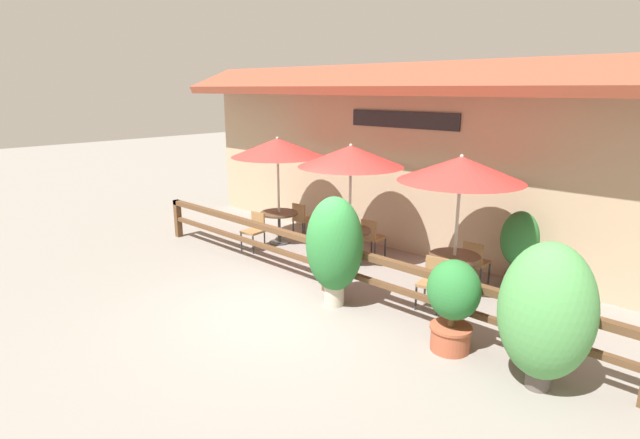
{
  "coord_description": "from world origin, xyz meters",
  "views": [
    {
      "loc": [
        5.87,
        -5.35,
        3.67
      ],
      "look_at": [
        -0.55,
        1.45,
        1.2
      ],
      "focal_mm": 28.0,
      "sensor_mm": 36.0,
      "label": 1
    }
  ],
  "objects_px": {
    "chair_near_wallside": "(302,218)",
    "dining_table_middle": "(349,237)",
    "patio_umbrella_near": "(278,148)",
    "chair_near_streetside": "(255,229)",
    "patio_umbrella_middle": "(351,156)",
    "chair_far_streetside": "(433,280)",
    "chair_far_wallside": "(475,261)",
    "potted_plant_small_flowering": "(334,246)",
    "dining_table_far": "(454,263)",
    "potted_plant_corner_fern": "(546,312)",
    "dining_table_near": "(279,218)",
    "chair_middle_streetside": "(328,250)",
    "potted_plant_tall_tropical": "(519,243)",
    "chair_middle_wallside": "(372,236)",
    "potted_plant_entrance_palm": "(453,301)",
    "patio_umbrella_far": "(461,169)"
  },
  "relations": [
    {
      "from": "chair_far_streetside",
      "to": "chair_far_wallside",
      "type": "relative_size",
      "value": 1.0
    },
    {
      "from": "patio_umbrella_middle",
      "to": "chair_middle_wallside",
      "type": "xyz_separation_m",
      "value": [
        0.07,
        0.68,
        -1.83
      ]
    },
    {
      "from": "chair_near_streetside",
      "to": "potted_plant_tall_tropical",
      "type": "distance_m",
      "value": 5.73
    },
    {
      "from": "patio_umbrella_near",
      "to": "chair_near_streetside",
      "type": "xyz_separation_m",
      "value": [
        -0.03,
        -0.74,
        -1.83
      ]
    },
    {
      "from": "chair_middle_wallside",
      "to": "dining_table_far",
      "type": "xyz_separation_m",
      "value": [
        2.37,
        -0.67,
        0.12
      ]
    },
    {
      "from": "chair_near_wallside",
      "to": "chair_middle_wallside",
      "type": "relative_size",
      "value": 1.0
    },
    {
      "from": "dining_table_middle",
      "to": "dining_table_near",
      "type": "bearing_deg",
      "value": 179.96
    },
    {
      "from": "patio_umbrella_far",
      "to": "potted_plant_corner_fern",
      "type": "bearing_deg",
      "value": -40.03
    },
    {
      "from": "patio_umbrella_near",
      "to": "patio_umbrella_middle",
      "type": "height_order",
      "value": "same"
    },
    {
      "from": "patio_umbrella_near",
      "to": "chair_far_wallside",
      "type": "bearing_deg",
      "value": 8.76
    },
    {
      "from": "chair_middle_wallside",
      "to": "chair_middle_streetside",
      "type": "bearing_deg",
      "value": 87.48
    },
    {
      "from": "chair_far_streetside",
      "to": "potted_plant_entrance_palm",
      "type": "height_order",
      "value": "potted_plant_entrance_palm"
    },
    {
      "from": "patio_umbrella_far",
      "to": "dining_table_far",
      "type": "distance_m",
      "value": 1.71
    },
    {
      "from": "dining_table_near",
      "to": "chair_middle_wallside",
      "type": "relative_size",
      "value": 1.04
    },
    {
      "from": "patio_umbrella_far",
      "to": "potted_plant_entrance_palm",
      "type": "xyz_separation_m",
      "value": [
        0.96,
        -1.8,
        -1.56
      ]
    },
    {
      "from": "chair_near_wallside",
      "to": "potted_plant_small_flowering",
      "type": "xyz_separation_m",
      "value": [
        3.33,
        -2.51,
        0.58
      ]
    },
    {
      "from": "chair_middle_wallside",
      "to": "chair_near_streetside",
      "type": "bearing_deg",
      "value": 31.14
    },
    {
      "from": "dining_table_middle",
      "to": "potted_plant_small_flowering",
      "type": "relative_size",
      "value": 0.47
    },
    {
      "from": "chair_middle_streetside",
      "to": "chair_far_streetside",
      "type": "height_order",
      "value": "same"
    },
    {
      "from": "dining_table_middle",
      "to": "potted_plant_corner_fern",
      "type": "xyz_separation_m",
      "value": [
        4.68,
        -1.86,
        0.41
      ]
    },
    {
      "from": "chair_near_streetside",
      "to": "potted_plant_small_flowering",
      "type": "bearing_deg",
      "value": -23.24
    },
    {
      "from": "chair_near_wallside",
      "to": "dining_table_middle",
      "type": "bearing_deg",
      "value": 155.82
    },
    {
      "from": "chair_near_wallside",
      "to": "potted_plant_small_flowering",
      "type": "height_order",
      "value": "potted_plant_small_flowering"
    },
    {
      "from": "chair_middle_wallside",
      "to": "dining_table_far",
      "type": "relative_size",
      "value": 0.97
    },
    {
      "from": "chair_far_wallside",
      "to": "potted_plant_corner_fern",
      "type": "bearing_deg",
      "value": 129.27
    },
    {
      "from": "dining_table_near",
      "to": "chair_middle_streetside",
      "type": "relative_size",
      "value": 1.04
    },
    {
      "from": "chair_near_streetside",
      "to": "dining_table_middle",
      "type": "distance_m",
      "value": 2.38
    },
    {
      "from": "dining_table_far",
      "to": "potted_plant_corner_fern",
      "type": "distance_m",
      "value": 2.95
    },
    {
      "from": "dining_table_near",
      "to": "potted_plant_corner_fern",
      "type": "height_order",
      "value": "potted_plant_corner_fern"
    },
    {
      "from": "chair_far_streetside",
      "to": "potted_plant_tall_tropical",
      "type": "distance_m",
      "value": 1.97
    },
    {
      "from": "chair_middle_streetside",
      "to": "potted_plant_corner_fern",
      "type": "bearing_deg",
      "value": -26.6
    },
    {
      "from": "dining_table_middle",
      "to": "potted_plant_small_flowering",
      "type": "distance_m",
      "value": 2.15
    },
    {
      "from": "potted_plant_small_flowering",
      "to": "dining_table_near",
      "type": "bearing_deg",
      "value": 152.33
    },
    {
      "from": "chair_middle_streetside",
      "to": "dining_table_far",
      "type": "height_order",
      "value": "chair_middle_streetside"
    },
    {
      "from": "dining_table_far",
      "to": "potted_plant_entrance_palm",
      "type": "height_order",
      "value": "potted_plant_entrance_palm"
    },
    {
      "from": "patio_umbrella_middle",
      "to": "chair_far_streetside",
      "type": "height_order",
      "value": "patio_umbrella_middle"
    },
    {
      "from": "chair_middle_wallside",
      "to": "potted_plant_tall_tropical",
      "type": "bearing_deg",
      "value": -172.67
    },
    {
      "from": "chair_near_wallside",
      "to": "dining_table_far",
      "type": "distance_m",
      "value": 4.7
    },
    {
      "from": "potted_plant_entrance_palm",
      "to": "potted_plant_tall_tropical",
      "type": "xyz_separation_m",
      "value": [
        -0.25,
        2.88,
        0.13
      ]
    },
    {
      "from": "chair_far_streetside",
      "to": "chair_far_wallside",
      "type": "distance_m",
      "value": 1.43
    },
    {
      "from": "chair_near_wallside",
      "to": "dining_table_middle",
      "type": "relative_size",
      "value": 0.97
    },
    {
      "from": "chair_near_streetside",
      "to": "potted_plant_small_flowering",
      "type": "height_order",
      "value": "potted_plant_small_flowering"
    },
    {
      "from": "patio_umbrella_near",
      "to": "dining_table_middle",
      "type": "distance_m",
      "value": 2.81
    },
    {
      "from": "dining_table_near",
      "to": "dining_table_middle",
      "type": "relative_size",
      "value": 1.0
    },
    {
      "from": "dining_table_far",
      "to": "chair_far_streetside",
      "type": "xyz_separation_m",
      "value": [
        0.01,
        -0.71,
        -0.12
      ]
    },
    {
      "from": "patio_umbrella_far",
      "to": "chair_far_streetside",
      "type": "relative_size",
      "value": 2.95
    },
    {
      "from": "chair_middle_streetside",
      "to": "patio_umbrella_near",
      "type": "bearing_deg",
      "value": 150.54
    },
    {
      "from": "dining_table_middle",
      "to": "potted_plant_small_flowering",
      "type": "height_order",
      "value": "potted_plant_small_flowering"
    },
    {
      "from": "chair_near_streetside",
      "to": "chair_middle_wallside",
      "type": "relative_size",
      "value": 1.0
    },
    {
      "from": "chair_middle_streetside",
      "to": "chair_near_wallside",
      "type": "bearing_deg",
      "value": 134.64
    }
  ]
}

